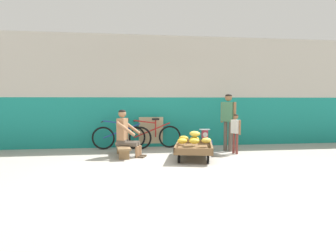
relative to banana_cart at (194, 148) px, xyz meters
The scene contains 13 objects.
ground_plane 1.23m from the banana_cart, 119.15° to the right, with size 80.00×80.00×0.00m, color #A39E93.
back_wall 2.52m from the banana_cart, 106.20° to the left, with size 16.00×0.30×3.23m.
banana_cart is the anchor object (origin of this frame).
banana_pile 0.27m from the banana_cart, 87.19° to the left, with size 0.85×0.76×0.27m.
low_bench 1.74m from the banana_cart, 162.86° to the left, with size 0.41×1.12×0.27m.
vendor_seated 1.68m from the banana_cart, 163.01° to the left, with size 0.73×0.61×1.14m.
plastic_crate 1.10m from the banana_cart, 62.01° to the left, with size 0.36×0.28×0.30m.
weighing_scale 1.12m from the banana_cart, 61.99° to the left, with size 0.30×0.30×0.29m.
bicycle_near_left 2.29m from the banana_cart, 138.48° to the left, with size 1.66×0.48×0.86m.
bicycle_far_left 1.82m from the banana_cart, 118.02° to the left, with size 1.66×0.48×0.86m.
sign_board 2.02m from the banana_cart, 115.52° to the left, with size 0.70×0.21×0.89m.
customer_adult 1.60m from the banana_cart, 37.90° to the left, with size 0.34×0.42×1.53m.
customer_child 1.33m from the banana_cart, 21.44° to the left, with size 0.22×0.29×1.02m.
Camera 1 is at (-0.92, -5.54, 1.37)m, focal length 31.14 mm.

